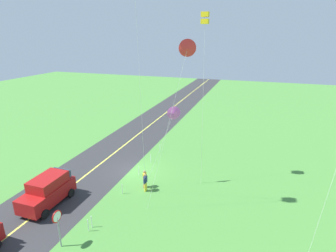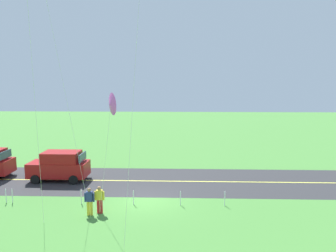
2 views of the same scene
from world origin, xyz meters
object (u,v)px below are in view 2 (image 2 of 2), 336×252
at_px(car_suv_foreground, 60,166).
at_px(person_adult_near, 89,200).
at_px(person_adult_companion, 100,199).
at_px(kite_blue_mid, 111,104).

bearing_deg(car_suv_foreground, person_adult_near, 122.83).
xyz_separation_m(car_suv_foreground, person_adult_companion, (-4.57, 6.03, -0.29)).
xyz_separation_m(car_suv_foreground, person_adult_near, (-4.07, 6.31, -0.29)).
bearing_deg(person_adult_companion, car_suv_foreground, 160.55).
distance_m(person_adult_near, kite_blue_mid, 6.13).
bearing_deg(kite_blue_mid, person_adult_near, -46.63).
height_order(person_adult_near, person_adult_companion, same).
relative_size(person_adult_near, kite_blue_mid, 0.23).
bearing_deg(kite_blue_mid, person_adult_companion, -59.60).
relative_size(person_adult_near, person_adult_companion, 1.00).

